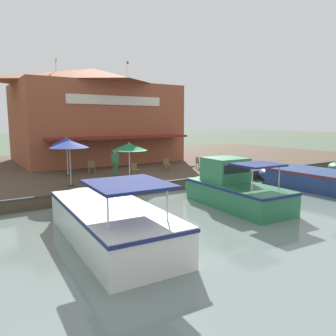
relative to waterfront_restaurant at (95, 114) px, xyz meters
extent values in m
plane|color=#4C5B47|center=(13.03, -1.95, -4.72)|extent=(220.00, 220.00, 0.00)
cube|color=#4C3D2D|center=(2.03, -1.95, -4.42)|extent=(22.00, 56.00, 0.60)
cube|color=#2D2D33|center=(12.93, -1.95, -4.07)|extent=(0.20, 50.40, 0.10)
cube|color=brown|center=(-0.02, 0.00, -0.81)|extent=(9.34, 13.05, 6.62)
pyramid|color=#9E5638|center=(-0.02, 0.00, 3.25)|extent=(9.81, 13.71, 1.51)
cube|color=maroon|center=(5.55, 0.00, -1.82)|extent=(1.80, 11.10, 0.16)
cube|color=silver|center=(4.69, 0.00, 1.01)|extent=(0.08, 7.83, 0.70)
cylinder|color=silver|center=(-0.02, 3.26, 3.72)|extent=(0.06, 0.06, 2.44)
cube|color=#4C4C56|center=(0.16, 3.26, 4.78)|extent=(0.36, 0.03, 0.24)
cylinder|color=silver|center=(-0.02, -3.26, 3.50)|extent=(0.06, 0.06, 2.01)
cube|color=gold|center=(0.16, -3.26, 4.35)|extent=(0.36, 0.03, 0.24)
cylinder|color=#B7B7B7|center=(7.40, -4.76, -2.96)|extent=(0.06, 0.06, 2.32)
cylinder|color=#2D2D33|center=(7.40, -4.76, -4.09)|extent=(0.36, 0.36, 0.06)
cone|color=navy|center=(7.40, -4.76, -1.87)|extent=(1.80, 1.80, 0.44)
cone|color=white|center=(7.40, -4.76, -1.85)|extent=(1.12, 1.12, 0.35)
sphere|color=white|center=(7.40, -4.76, -1.65)|extent=(0.08, 0.08, 0.08)
cylinder|color=#B7B7B7|center=(11.42, -2.30, -3.07)|extent=(0.06, 0.06, 2.11)
cylinder|color=#2D2D33|center=(11.42, -2.30, -4.09)|extent=(0.36, 0.36, 0.06)
cone|color=#19663D|center=(11.42, -2.30, -2.07)|extent=(2.10, 2.10, 0.41)
cone|color=silver|center=(11.42, -2.30, -2.05)|extent=(1.30, 1.30, 0.33)
sphere|color=silver|center=(11.42, -2.30, -1.86)|extent=(0.08, 0.08, 0.08)
cylinder|color=#B7B7B7|center=(10.88, -5.61, -2.94)|extent=(0.06, 0.06, 2.37)
cylinder|color=#2D2D33|center=(10.88, -5.61, -4.09)|extent=(0.36, 0.36, 0.06)
cone|color=navy|center=(10.88, -5.61, -1.81)|extent=(2.11, 2.11, 0.39)
cone|color=white|center=(10.88, -5.61, -1.79)|extent=(1.31, 1.31, 0.31)
sphere|color=white|center=(10.88, -5.61, -1.61)|extent=(0.08, 0.08, 0.08)
cube|color=brown|center=(7.45, -2.92, -3.91)|extent=(0.05, 0.05, 0.42)
cube|color=brown|center=(7.36, -3.31, -3.91)|extent=(0.05, 0.05, 0.42)
cube|color=brown|center=(7.06, -2.83, -3.91)|extent=(0.05, 0.05, 0.42)
cube|color=brown|center=(6.97, -3.22, -3.91)|extent=(0.05, 0.05, 0.42)
cube|color=brown|center=(7.21, -3.07, -3.70)|extent=(0.53, 0.53, 0.05)
cube|color=brown|center=(7.01, -3.03, -3.47)|extent=(0.14, 0.44, 0.40)
cube|color=brown|center=(10.15, -0.94, -3.91)|extent=(0.04, 0.04, 0.42)
cube|color=brown|center=(10.20, -1.34, -3.91)|extent=(0.04, 0.04, 0.42)
cube|color=brown|center=(9.76, -0.98, -3.91)|extent=(0.04, 0.04, 0.42)
cube|color=brown|center=(9.80, -1.38, -3.91)|extent=(0.04, 0.04, 0.42)
cube|color=brown|center=(9.98, -1.16, -3.70)|extent=(0.49, 0.49, 0.05)
cube|color=brown|center=(9.78, -1.18, -3.47)|extent=(0.09, 0.44, 0.40)
cube|color=brown|center=(9.51, 4.83, -3.91)|extent=(0.05, 0.05, 0.42)
cube|color=brown|center=(9.68, 4.46, -3.91)|extent=(0.05, 0.05, 0.42)
cube|color=brown|center=(9.15, 4.66, -3.91)|extent=(0.05, 0.05, 0.42)
cube|color=brown|center=(9.31, 4.30, -3.91)|extent=(0.05, 0.05, 0.42)
cube|color=brown|center=(9.41, 4.56, -3.70)|extent=(0.58, 0.58, 0.05)
cube|color=brown|center=(9.23, 4.48, -3.47)|extent=(0.22, 0.42, 0.40)
cube|color=brown|center=(9.16, 2.10, -3.91)|extent=(0.05, 0.05, 0.42)
cube|color=brown|center=(9.07, 1.71, -3.91)|extent=(0.05, 0.05, 0.42)
cube|color=brown|center=(8.77, 2.19, -3.91)|extent=(0.05, 0.05, 0.42)
cube|color=brown|center=(8.68, 1.80, -3.91)|extent=(0.05, 0.05, 0.42)
cube|color=brown|center=(8.92, 1.95, -3.70)|extent=(0.53, 0.53, 0.05)
cube|color=brown|center=(8.73, 2.00, -3.47)|extent=(0.14, 0.44, 0.40)
cylinder|color=#337547|center=(9.03, -2.07, -3.71)|extent=(0.13, 0.13, 0.81)
cylinder|color=#337547|center=(8.87, -2.13, -3.71)|extent=(0.13, 0.13, 0.81)
cylinder|color=#337547|center=(8.95, -2.10, -2.99)|extent=(0.48, 0.48, 0.64)
sphere|color=tan|center=(8.95, -2.10, -2.55)|extent=(0.22, 0.22, 0.22)
cube|color=#287047|center=(17.63, 0.28, -4.10)|extent=(5.48, 2.59, 1.09)
ellipsoid|color=#287047|center=(14.95, 0.45, -4.10)|extent=(2.02, 2.27, 1.09)
cube|color=navy|center=(17.63, 0.28, -3.64)|extent=(5.55, 2.64, 0.10)
cube|color=#337A51|center=(16.68, 0.34, -2.96)|extent=(1.88, 1.92, 1.18)
cube|color=black|center=(17.55, 0.29, -2.82)|extent=(0.16, 1.59, 0.41)
cube|color=navy|center=(18.88, 0.21, -2.46)|extent=(1.76, 2.03, 0.08)
cylinder|color=silver|center=(19.42, 0.97, -3.01)|extent=(0.05, 0.05, 1.09)
cylinder|color=silver|center=(19.33, -0.62, -3.01)|extent=(0.05, 0.05, 1.09)
cube|color=silver|center=(18.51, -6.56, -4.03)|extent=(6.80, 2.92, 1.23)
ellipsoid|color=silver|center=(15.18, -6.38, -4.03)|extent=(2.48, 2.56, 1.23)
cube|color=navy|center=(18.51, -6.56, -3.50)|extent=(6.88, 2.97, 0.10)
cube|color=navy|center=(20.08, -6.64, -2.40)|extent=(2.51, 2.31, 0.09)
cylinder|color=silver|center=(20.85, -5.79, -2.91)|extent=(0.05, 0.05, 1.01)
cylinder|color=silver|center=(20.75, -7.58, -2.91)|extent=(0.05, 0.05, 1.01)
ellipsoid|color=navy|center=(14.51, 7.43, -4.10)|extent=(2.78, 2.99, 1.09)
cylinder|color=silver|center=(14.19, 7.43, -3.25)|extent=(0.04, 2.52, 0.04)
cylinder|color=brown|center=(-4.45, 5.88, -2.21)|extent=(0.34, 0.34, 3.83)
sphere|color=#2D6028|center=(-4.45, 5.88, 0.91)|extent=(3.21, 3.21, 3.21)
sphere|color=#2D6028|center=(-3.81, 5.40, 0.59)|extent=(2.25, 2.25, 2.25)
camera|label=1|loc=(28.56, -10.80, -0.57)|focal=35.00mm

